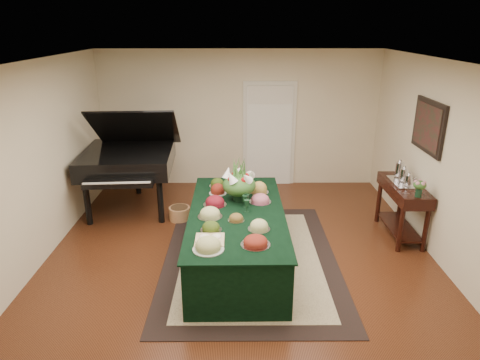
{
  "coord_description": "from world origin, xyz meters",
  "views": [
    {
      "loc": [
        -0.03,
        -5.4,
        3.14
      ],
      "look_at": [
        0.0,
        0.3,
        1.05
      ],
      "focal_mm": 32.0,
      "sensor_mm": 36.0,
      "label": 1
    }
  ],
  "objects_px": {
    "floral_centerpiece": "(239,181)",
    "grand_piano": "(129,158)",
    "mahogany_sideboard": "(403,196)",
    "buffet_table": "(237,237)"
  },
  "relations": [
    {
      "from": "buffet_table",
      "to": "grand_piano",
      "type": "xyz_separation_m",
      "value": [
        -1.89,
        1.87,
        0.55
      ]
    },
    {
      "from": "floral_centerpiece",
      "to": "grand_piano",
      "type": "relative_size",
      "value": 0.26
    },
    {
      "from": "floral_centerpiece",
      "to": "mahogany_sideboard",
      "type": "height_order",
      "value": "floral_centerpiece"
    },
    {
      "from": "floral_centerpiece",
      "to": "mahogany_sideboard",
      "type": "xyz_separation_m",
      "value": [
        2.51,
        0.36,
        -0.39
      ]
    },
    {
      "from": "floral_centerpiece",
      "to": "grand_piano",
      "type": "xyz_separation_m",
      "value": [
        -1.92,
        1.45,
        -0.12
      ]
    },
    {
      "from": "grand_piano",
      "to": "mahogany_sideboard",
      "type": "distance_m",
      "value": 4.57
    },
    {
      "from": "floral_centerpiece",
      "to": "grand_piano",
      "type": "height_order",
      "value": "grand_piano"
    },
    {
      "from": "buffet_table",
      "to": "grand_piano",
      "type": "height_order",
      "value": "grand_piano"
    },
    {
      "from": "floral_centerpiece",
      "to": "mahogany_sideboard",
      "type": "bearing_deg",
      "value": 8.25
    },
    {
      "from": "floral_centerpiece",
      "to": "mahogany_sideboard",
      "type": "distance_m",
      "value": 2.56
    }
  ]
}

